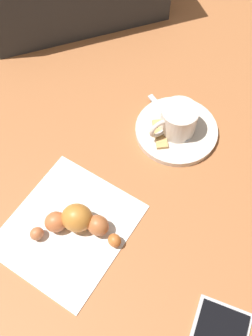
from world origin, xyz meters
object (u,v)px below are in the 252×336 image
(teaspoon, at_px, (175,125))
(croissant, at_px, (77,222))
(espresso_cup, at_px, (178,120))
(napkin, at_px, (68,227))
(saucer, at_px, (176,130))
(sugar_packet, at_px, (160,134))

(teaspoon, distance_m, croissant, 0.24)
(espresso_cup, height_order, croissant, espresso_cup)
(teaspoon, relative_size, napkin, 0.59)
(saucer, xyz_separation_m, croissant, (-0.23, 0.04, 0.02))
(napkin, height_order, croissant, croissant)
(saucer, distance_m, croissant, 0.24)
(saucer, height_order, napkin, saucer)
(espresso_cup, bearing_deg, sugar_packet, 144.37)
(teaspoon, distance_m, napkin, 0.25)
(saucer, bearing_deg, teaspoon, 64.10)
(napkin, distance_m, croissant, 0.03)
(sugar_packet, distance_m, napkin, 0.22)
(espresso_cup, height_order, teaspoon, espresso_cup)
(croissant, bearing_deg, sugar_packet, -7.02)
(teaspoon, xyz_separation_m, napkin, (-0.24, 0.05, -0.01))
(espresso_cup, distance_m, napkin, 0.25)
(saucer, distance_m, teaspoon, 0.01)
(espresso_cup, xyz_separation_m, teaspoon, (0.00, 0.00, -0.02))
(espresso_cup, xyz_separation_m, sugar_packet, (-0.02, 0.02, -0.02))
(croissant, bearing_deg, saucer, -10.56)
(teaspoon, bearing_deg, espresso_cup, -136.12)
(napkin, bearing_deg, teaspoon, -12.03)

